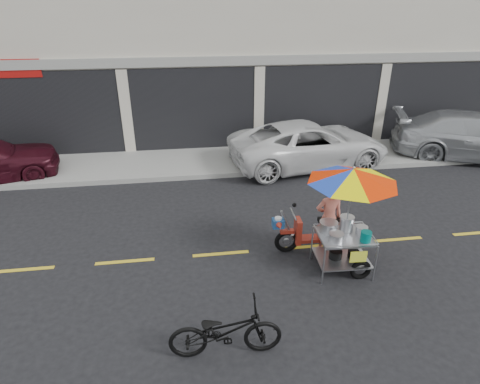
{
  "coord_description": "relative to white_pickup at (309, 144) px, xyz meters",
  "views": [
    {
      "loc": [
        -2.6,
        -7.13,
        4.91
      ],
      "look_at": [
        -1.5,
        0.6,
        1.15
      ],
      "focal_mm": 30.0,
      "sensor_mm": 36.0,
      "label": 1
    }
  ],
  "objects": [
    {
      "name": "food_vendor_rig",
      "position": [
        -1.01,
        -5.27,
        0.67
      ],
      "size": [
        2.18,
        1.81,
        2.21
      ],
      "rotation": [
        0.0,
        0.0,
        -0.04
      ],
      "color": "black",
      "rests_on": "ground"
    },
    {
      "name": "centerline",
      "position": [
        -1.33,
        -4.7,
        -0.71
      ],
      "size": [
        42.0,
        0.1,
        0.01
      ],
      "primitive_type": "cube",
      "color": "gold",
      "rests_on": "ground"
    },
    {
      "name": "shophouse_block",
      "position": [
        1.49,
        5.89,
        3.52
      ],
      "size": [
        36.0,
        8.11,
        10.4
      ],
      "color": "beige",
      "rests_on": "ground"
    },
    {
      "name": "silver_pickup",
      "position": [
        5.7,
        -0.17,
        0.06
      ],
      "size": [
        5.71,
        3.84,
        1.54
      ],
      "primitive_type": "imported",
      "rotation": [
        0.0,
        0.0,
        1.22
      ],
      "color": "#A9ACB0",
      "rests_on": "ground"
    },
    {
      "name": "ground",
      "position": [
        -1.33,
        -4.7,
        -0.71
      ],
      "size": [
        90.0,
        90.0,
        0.0
      ],
      "primitive_type": "plane",
      "color": "black"
    },
    {
      "name": "near_bicycle",
      "position": [
        -3.51,
        -7.36,
        -0.26
      ],
      "size": [
        1.73,
        0.65,
        0.9
      ],
      "primitive_type": "imported",
      "rotation": [
        0.0,
        0.0,
        1.54
      ],
      "color": "black",
      "rests_on": "ground"
    },
    {
      "name": "sidewalk",
      "position": [
        -1.33,
        0.8,
        -0.64
      ],
      "size": [
        45.0,
        3.0,
        0.15
      ],
      "primitive_type": "cube",
      "color": "gray",
      "rests_on": "ground"
    },
    {
      "name": "white_pickup",
      "position": [
        0.0,
        0.0,
        0.0
      ],
      "size": [
        5.39,
        3.03,
        1.42
      ],
      "primitive_type": "imported",
      "rotation": [
        0.0,
        0.0,
        1.71
      ],
      "color": "white",
      "rests_on": "ground"
    }
  ]
}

